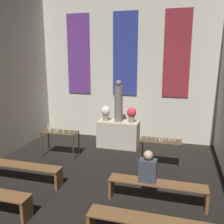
% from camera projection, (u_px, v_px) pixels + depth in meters
% --- Properties ---
extents(wall_back, '(6.61, 0.16, 5.21)m').
position_uv_depth(wall_back, '(125.00, 68.00, 9.02)').
color(wall_back, beige).
rests_on(wall_back, ground_plane).
extents(altar, '(1.38, 0.68, 0.90)m').
position_uv_depth(altar, '(118.00, 134.00, 8.55)').
color(altar, '#BCB29E').
rests_on(altar, ground_plane).
extents(statue, '(0.28, 0.28, 1.39)m').
position_uv_depth(statue, '(119.00, 102.00, 8.32)').
color(statue, slate).
rests_on(statue, altar).
extents(flower_vase_left, '(0.32, 0.32, 0.50)m').
position_uv_depth(flower_vase_left, '(106.00, 112.00, 8.51)').
color(flower_vase_left, '#937A5B').
rests_on(flower_vase_left, altar).
extents(flower_vase_right, '(0.32, 0.32, 0.50)m').
position_uv_depth(flower_vase_right, '(132.00, 114.00, 8.28)').
color(flower_vase_right, '#937A5B').
rests_on(flower_vase_right, altar).
extents(candle_rack_left, '(1.12, 0.49, 0.97)m').
position_uv_depth(candle_rack_left, '(60.00, 135.00, 7.71)').
color(candle_rack_left, '#473823').
rests_on(candle_rack_left, ground_plane).
extents(candle_rack_right, '(1.12, 0.49, 0.98)m').
position_uv_depth(candle_rack_right, '(161.00, 144.00, 6.89)').
color(candle_rack_right, '#473823').
rests_on(candle_rack_right, ground_plane).
extents(pew_back_left, '(2.04, 0.36, 0.46)m').
position_uv_depth(pew_back_left, '(22.00, 169.00, 6.08)').
color(pew_back_left, brown).
rests_on(pew_back_left, ground_plane).
extents(pew_back_right, '(2.04, 0.36, 0.46)m').
position_uv_depth(pew_back_right, '(157.00, 188.00, 5.21)').
color(pew_back_right, brown).
rests_on(pew_back_right, ground_plane).
extents(person_seated, '(0.36, 0.24, 0.68)m').
position_uv_depth(person_seated, '(148.00, 168.00, 5.18)').
color(person_seated, '#383D47').
rests_on(person_seated, pew_back_right).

